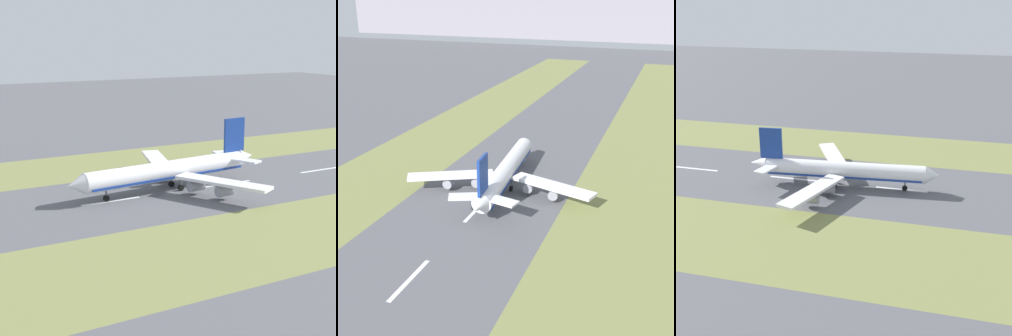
{
  "view_description": "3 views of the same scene",
  "coord_description": "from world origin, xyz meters",
  "views": [
    {
      "loc": [
        -143.51,
        78.69,
        46.94
      ],
      "look_at": [
        2.54,
        -0.4,
        7.0
      ],
      "focal_mm": 60.0,
      "sensor_mm": 36.0,
      "label": 1
    },
    {
      "loc": [
        54.11,
        -140.66,
        65.53
      ],
      "look_at": [
        2.54,
        -0.4,
        7.0
      ],
      "focal_mm": 50.0,
      "sensor_mm": 36.0,
      "label": 2
    },
    {
      "loc": [
        149.61,
        38.54,
        63.96
      ],
      "look_at": [
        2.54,
        -0.4,
        7.0
      ],
      "focal_mm": 50.0,
      "sensor_mm": 36.0,
      "label": 3
    }
  ],
  "objects": [
    {
      "name": "ground_plane",
      "position": [
        0.0,
        0.0,
        0.0
      ],
      "size": [
        800.0,
        800.0,
        0.0
      ],
      "primitive_type": "plane",
      "color": "#56565B"
    },
    {
      "name": "grass_median_west",
      "position": [
        -45.0,
        0.0,
        0.0
      ],
      "size": [
        40.0,
        600.0,
        0.01
      ],
      "primitive_type": "cube",
      "color": "olive",
      "rests_on": "ground"
    },
    {
      "name": "grass_median_east",
      "position": [
        45.0,
        0.0,
        0.0
      ],
      "size": [
        40.0,
        600.0,
        0.01
      ],
      "primitive_type": "cube",
      "color": "olive",
      "rests_on": "ground"
    },
    {
      "name": "centreline_dash_near",
      "position": [
        0.0,
        -60.4,
        0.01
      ],
      "size": [
        1.2,
        18.0,
        0.01
      ],
      "primitive_type": "cube",
      "color": "silver",
      "rests_on": "ground"
    },
    {
      "name": "centreline_dash_mid",
      "position": [
        0.0,
        -20.4,
        0.01
      ],
      "size": [
        1.2,
        18.0,
        0.01
      ],
      "primitive_type": "cube",
      "color": "silver",
      "rests_on": "ground"
    },
    {
      "name": "centreline_dash_far",
      "position": [
        0.0,
        19.6,
        0.01
      ],
      "size": [
        1.2,
        18.0,
        0.01
      ],
      "primitive_type": "cube",
      "color": "silver",
      "rests_on": "ground"
    },
    {
      "name": "airplane_main_jet",
      "position": [
        2.71,
        -2.3,
        6.02
      ],
      "size": [
        63.87,
        67.22,
        20.2
      ],
      "color": "white",
      "rests_on": "ground"
    },
    {
      "name": "mountain_ridge",
      "position": [
        0.0,
        520.0,
        41.18
      ],
      "size": [
        800.0,
        120.0,
        82.37
      ],
      "primitive_type": "cube",
      "color": "gray",
      "rests_on": "ground"
    }
  ]
}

